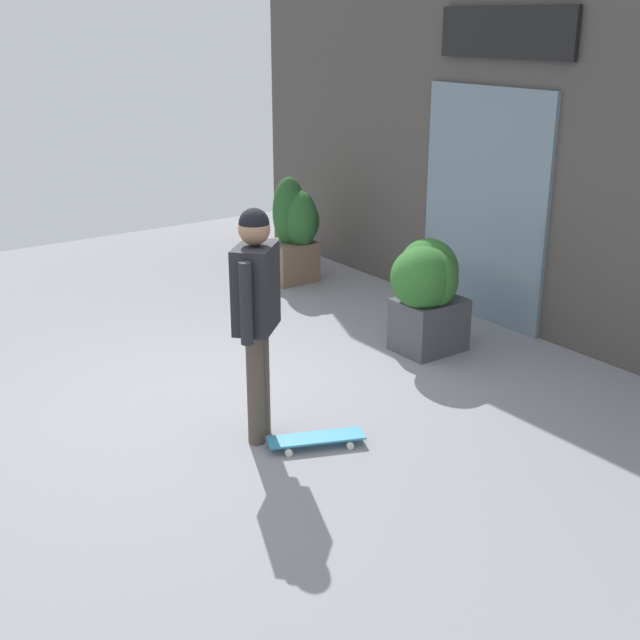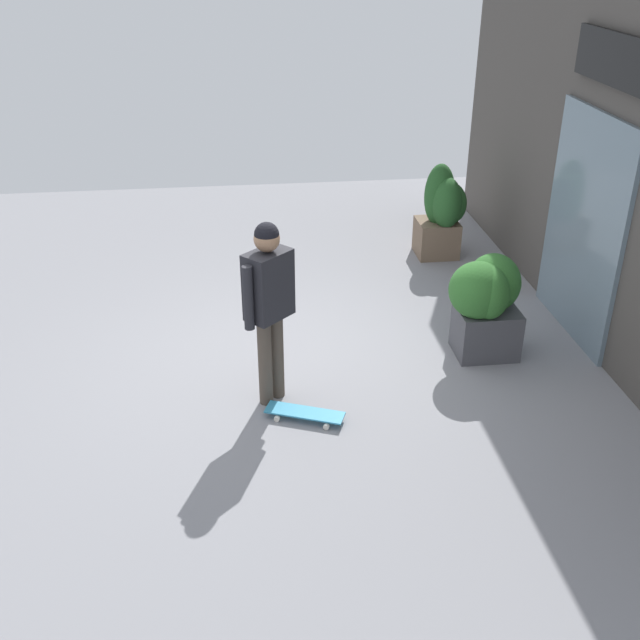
{
  "view_description": "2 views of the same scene",
  "coord_description": "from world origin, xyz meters",
  "px_view_note": "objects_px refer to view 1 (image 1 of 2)",
  "views": [
    {
      "loc": [
        5.62,
        -3.1,
        3.02
      ],
      "look_at": [
        0.88,
        0.28,
        0.92
      ],
      "focal_mm": 46.95,
      "sensor_mm": 36.0,
      "label": 1
    },
    {
      "loc": [
        6.69,
        -0.42,
        4.01
      ],
      "look_at": [
        0.88,
        0.28,
        0.92
      ],
      "focal_mm": 42.1,
      "sensor_mm": 36.0,
      "label": 2
    }
  ],
  "objects_px": {
    "skateboard": "(316,438)",
    "planter_box_right": "(427,286)",
    "skateboarder": "(256,301)",
    "planter_box_left": "(294,228)"
  },
  "relations": [
    {
      "from": "skateboarder",
      "to": "planter_box_left",
      "type": "bearing_deg",
      "value": 99.11
    },
    {
      "from": "skateboarder",
      "to": "planter_box_right",
      "type": "height_order",
      "value": "skateboarder"
    },
    {
      "from": "skateboarder",
      "to": "planter_box_right",
      "type": "xyz_separation_m",
      "value": [
        -0.6,
        2.24,
        -0.45
      ]
    },
    {
      "from": "skateboard",
      "to": "planter_box_right",
      "type": "bearing_deg",
      "value": 48.52
    },
    {
      "from": "skateboard",
      "to": "skateboarder",
      "type": "bearing_deg",
      "value": 149.1
    },
    {
      "from": "skateboard",
      "to": "planter_box_right",
      "type": "height_order",
      "value": "planter_box_right"
    },
    {
      "from": "planter_box_right",
      "to": "skateboard",
      "type": "bearing_deg",
      "value": -63.78
    },
    {
      "from": "skateboard",
      "to": "planter_box_right",
      "type": "distance_m",
      "value": 2.27
    },
    {
      "from": "skateboarder",
      "to": "planter_box_right",
      "type": "relative_size",
      "value": 1.67
    },
    {
      "from": "skateboarder",
      "to": "planter_box_left",
      "type": "xyz_separation_m",
      "value": [
        -3.24,
        2.5,
        -0.45
      ]
    }
  ]
}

